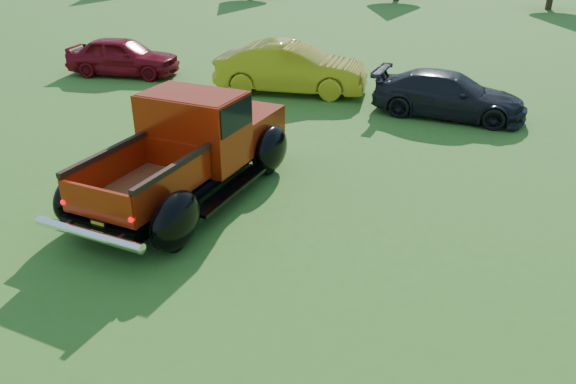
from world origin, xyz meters
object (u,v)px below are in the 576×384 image
object	(u,v)px
show_car_red	(123,56)
pickup_truck	(196,145)
show_car_yellow	(291,68)
show_car_grey	(449,95)

from	to	relation	value
show_car_red	pickup_truck	bearing A→B (deg)	-145.17
pickup_truck	show_car_yellow	distance (m)	7.04
show_car_yellow	show_car_grey	bearing A→B (deg)	-106.44
pickup_truck	show_car_red	size ratio (longest dim) A/B	1.45
show_car_yellow	show_car_grey	xyz separation A→B (m)	(4.71, -0.74, -0.16)
pickup_truck	show_car_red	bearing A→B (deg)	138.18
pickup_truck	show_car_grey	distance (m)	7.58
pickup_truck	show_car_yellow	xyz separation A→B (m)	(-0.50, 7.03, -0.18)
pickup_truck	show_car_grey	world-z (taller)	pickup_truck
pickup_truck	show_car_grey	xyz separation A→B (m)	(4.22, 6.29, -0.34)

